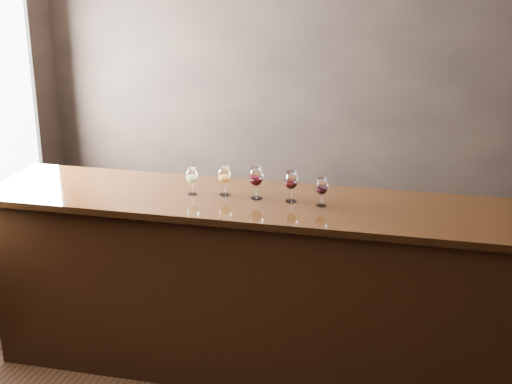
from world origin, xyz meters
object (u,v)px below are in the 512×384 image
(back_bar_shelf, at_px, (310,258))
(glass_red_c, at_px, (322,187))
(glass_amber, at_px, (224,176))
(glass_red_a, at_px, (256,177))
(glass_white, at_px, (192,176))
(glass_red_b, at_px, (291,181))
(bar_counter, at_px, (249,288))

(back_bar_shelf, height_order, glass_red_c, glass_red_c)
(glass_amber, xyz_separation_m, glass_red_a, (0.21, -0.01, 0.01))
(back_bar_shelf, bearing_deg, glass_white, -121.51)
(back_bar_shelf, distance_m, glass_amber, 1.32)
(glass_red_a, bearing_deg, glass_amber, 177.63)
(glass_amber, distance_m, glass_red_b, 0.43)
(glass_red_b, bearing_deg, bar_counter, -173.10)
(bar_counter, distance_m, glass_red_a, 0.75)
(bar_counter, xyz_separation_m, glass_red_a, (0.04, 0.02, 0.75))
(glass_red_b, bearing_deg, back_bar_shelf, 93.54)
(glass_red_b, bearing_deg, glass_amber, 179.96)
(back_bar_shelf, xyz_separation_m, glass_amber, (-0.37, -0.89, 0.90))
(bar_counter, relative_size, glass_amber, 17.50)
(glass_red_a, height_order, glass_red_c, glass_red_a)
(glass_red_a, relative_size, glass_red_b, 1.05)
(glass_white, xyz_separation_m, glass_red_b, (0.63, 0.05, 0.01))
(glass_red_c, bearing_deg, glass_white, -178.60)
(bar_counter, xyz_separation_m, back_bar_shelf, (0.21, 0.92, -0.16))
(glass_red_c, bearing_deg, back_bar_shelf, 105.18)
(glass_white, bearing_deg, glass_red_a, 5.18)
(glass_white, xyz_separation_m, glass_amber, (0.20, 0.05, 0.01))
(glass_white, distance_m, glass_red_a, 0.41)
(glass_amber, xyz_separation_m, glass_red_c, (0.62, -0.03, -0.01))
(glass_white, xyz_separation_m, glass_red_a, (0.41, 0.04, 0.02))
(glass_white, distance_m, glass_amber, 0.20)
(back_bar_shelf, distance_m, glass_red_b, 1.27)
(glass_red_b, bearing_deg, glass_red_c, -7.47)
(glass_white, bearing_deg, back_bar_shelf, 58.49)
(glass_red_b, height_order, glass_red_c, glass_red_b)
(glass_amber, relative_size, glass_red_c, 1.05)
(bar_counter, bearing_deg, glass_white, 179.23)
(bar_counter, height_order, back_bar_shelf, bar_counter)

